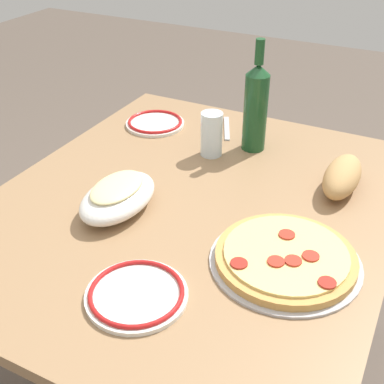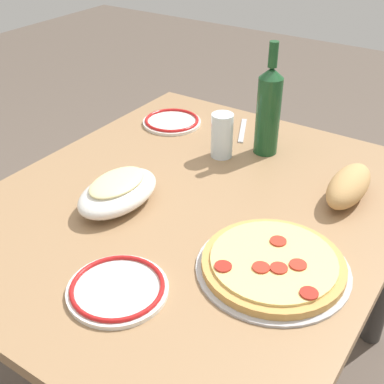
{
  "view_description": "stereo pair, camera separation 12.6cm",
  "coord_description": "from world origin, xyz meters",
  "px_view_note": "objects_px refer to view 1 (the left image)",
  "views": [
    {
      "loc": [
        -0.95,
        -0.48,
        1.42
      ],
      "look_at": [
        0.0,
        0.0,
        0.75
      ],
      "focal_mm": 47.13,
      "sensor_mm": 36.0,
      "label": 1
    },
    {
      "loc": [
        -0.88,
        -0.59,
        1.42
      ],
      "look_at": [
        0.0,
        0.0,
        0.75
      ],
      "focal_mm": 47.13,
      "sensor_mm": 36.0,
      "label": 2
    }
  ],
  "objects_px": {
    "pepperoni_pizza": "(286,258)",
    "side_plate_near": "(137,294)",
    "baked_pasta_dish": "(118,195)",
    "bread_loaf": "(342,176)",
    "wine_bottle": "(256,106)",
    "water_glass": "(212,134)",
    "side_plate_far": "(155,123)",
    "dining_table": "(192,238)"
  },
  "relations": [
    {
      "from": "side_plate_near",
      "to": "side_plate_far",
      "type": "distance_m",
      "value": 0.79
    },
    {
      "from": "wine_bottle",
      "to": "bread_loaf",
      "type": "height_order",
      "value": "wine_bottle"
    },
    {
      "from": "dining_table",
      "to": "side_plate_near",
      "type": "height_order",
      "value": "side_plate_near"
    },
    {
      "from": "baked_pasta_dish",
      "to": "water_glass",
      "type": "distance_m",
      "value": 0.37
    },
    {
      "from": "side_plate_far",
      "to": "wine_bottle",
      "type": "bearing_deg",
      "value": -90.96
    },
    {
      "from": "baked_pasta_dish",
      "to": "wine_bottle",
      "type": "xyz_separation_m",
      "value": [
        0.46,
        -0.18,
        0.09
      ]
    },
    {
      "from": "water_glass",
      "to": "bread_loaf",
      "type": "height_order",
      "value": "water_glass"
    },
    {
      "from": "baked_pasta_dish",
      "to": "water_glass",
      "type": "relative_size",
      "value": 1.83
    },
    {
      "from": "pepperoni_pizza",
      "to": "bread_loaf",
      "type": "height_order",
      "value": "bread_loaf"
    },
    {
      "from": "wine_bottle",
      "to": "side_plate_far",
      "type": "distance_m",
      "value": 0.37
    },
    {
      "from": "baked_pasta_dish",
      "to": "wine_bottle",
      "type": "height_order",
      "value": "wine_bottle"
    },
    {
      "from": "pepperoni_pizza",
      "to": "water_glass",
      "type": "height_order",
      "value": "water_glass"
    },
    {
      "from": "dining_table",
      "to": "bread_loaf",
      "type": "distance_m",
      "value": 0.42
    },
    {
      "from": "side_plate_near",
      "to": "bread_loaf",
      "type": "height_order",
      "value": "bread_loaf"
    },
    {
      "from": "wine_bottle",
      "to": "water_glass",
      "type": "distance_m",
      "value": 0.15
    },
    {
      "from": "baked_pasta_dish",
      "to": "bread_loaf",
      "type": "height_order",
      "value": "bread_loaf"
    },
    {
      "from": "side_plate_near",
      "to": "side_plate_far",
      "type": "xyz_separation_m",
      "value": [
        0.7,
        0.37,
        0.0
      ]
    },
    {
      "from": "water_glass",
      "to": "side_plate_far",
      "type": "relative_size",
      "value": 0.68
    },
    {
      "from": "side_plate_far",
      "to": "bread_loaf",
      "type": "height_order",
      "value": "bread_loaf"
    },
    {
      "from": "baked_pasta_dish",
      "to": "bread_loaf",
      "type": "distance_m",
      "value": 0.58
    },
    {
      "from": "wine_bottle",
      "to": "water_glass",
      "type": "height_order",
      "value": "wine_bottle"
    },
    {
      "from": "side_plate_far",
      "to": "bread_loaf",
      "type": "bearing_deg",
      "value": -100.93
    },
    {
      "from": "water_glass",
      "to": "wine_bottle",
      "type": "bearing_deg",
      "value": -45.46
    },
    {
      "from": "wine_bottle",
      "to": "bread_loaf",
      "type": "distance_m",
      "value": 0.33
    },
    {
      "from": "baked_pasta_dish",
      "to": "wine_bottle",
      "type": "relative_size",
      "value": 0.73
    },
    {
      "from": "dining_table",
      "to": "pepperoni_pizza",
      "type": "bearing_deg",
      "value": -112.84
    },
    {
      "from": "bread_loaf",
      "to": "pepperoni_pizza",
      "type": "bearing_deg",
      "value": 173.97
    },
    {
      "from": "water_glass",
      "to": "dining_table",
      "type": "bearing_deg",
      "value": -165.65
    },
    {
      "from": "dining_table",
      "to": "wine_bottle",
      "type": "distance_m",
      "value": 0.43
    },
    {
      "from": "water_glass",
      "to": "bread_loaf",
      "type": "relative_size",
      "value": 0.62
    },
    {
      "from": "dining_table",
      "to": "side_plate_near",
      "type": "distance_m",
      "value": 0.38
    },
    {
      "from": "side_plate_near",
      "to": "side_plate_far",
      "type": "bearing_deg",
      "value": 27.8
    },
    {
      "from": "baked_pasta_dish",
      "to": "wine_bottle",
      "type": "bearing_deg",
      "value": -21.23
    },
    {
      "from": "pepperoni_pizza",
      "to": "wine_bottle",
      "type": "xyz_separation_m",
      "value": [
        0.47,
        0.25,
        0.12
      ]
    },
    {
      "from": "pepperoni_pizza",
      "to": "side_plate_near",
      "type": "xyz_separation_m",
      "value": [
        -0.23,
        0.23,
        -0.01
      ]
    },
    {
      "from": "dining_table",
      "to": "bread_loaf",
      "type": "bearing_deg",
      "value": -54.38
    },
    {
      "from": "water_glass",
      "to": "side_plate_far",
      "type": "xyz_separation_m",
      "value": [
        0.1,
        0.25,
        -0.06
      ]
    },
    {
      "from": "wine_bottle",
      "to": "pepperoni_pizza",
      "type": "bearing_deg",
      "value": -151.5
    },
    {
      "from": "pepperoni_pizza",
      "to": "baked_pasta_dish",
      "type": "distance_m",
      "value": 0.43
    },
    {
      "from": "wine_bottle",
      "to": "side_plate_far",
      "type": "height_order",
      "value": "wine_bottle"
    },
    {
      "from": "water_glass",
      "to": "side_plate_near",
      "type": "distance_m",
      "value": 0.62
    },
    {
      "from": "baked_pasta_dish",
      "to": "side_plate_near",
      "type": "relative_size",
      "value": 1.18
    }
  ]
}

